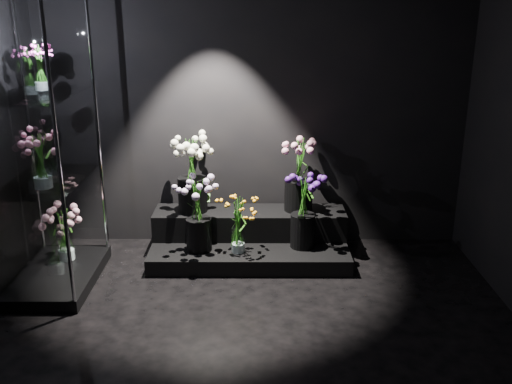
{
  "coord_description": "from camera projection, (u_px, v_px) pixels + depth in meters",
  "views": [
    {
      "loc": [
        0.04,
        -3.3,
        2.27
      ],
      "look_at": [
        0.02,
        1.2,
        0.77
      ],
      "focal_mm": 40.0,
      "sensor_mm": 36.0,
      "label": 1
    }
  ],
  "objects": [
    {
      "name": "bouquet_pink_roses",
      "position": [
        299.0,
        171.0,
        5.27
      ],
      "size": [
        0.49,
        0.49,
        0.68
      ],
      "rotation": [
        0.0,
        0.0,
        -0.39
      ],
      "color": "black",
      "rests_on": "display_riser"
    },
    {
      "name": "bouquet_case_magenta",
      "position": [
        40.0,
        65.0,
        4.47
      ],
      "size": [
        0.3,
        0.3,
        0.37
      ],
      "rotation": [
        0.0,
        0.0,
        -0.43
      ],
      "color": "white",
      "rests_on": "display_case"
    },
    {
      "name": "bouquet_case_base_pink",
      "position": [
        64.0,
        233.0,
        4.96
      ],
      "size": [
        0.34,
        0.34,
        0.48
      ],
      "rotation": [
        0.0,
        0.0,
        -0.04
      ],
      "color": "white",
      "rests_on": "display_case"
    },
    {
      "name": "wall_front",
      "position": [
        243.0,
        347.0,
        1.51
      ],
      "size": [
        4.0,
        0.0,
        4.0
      ],
      "primitive_type": "plane",
      "rotation": [
        -1.57,
        0.0,
        0.0
      ],
      "color": "black",
      "rests_on": "floor"
    },
    {
      "name": "display_case",
      "position": [
        43.0,
        149.0,
        4.5
      ],
      "size": [
        0.64,
        1.06,
        2.34
      ],
      "color": "black",
      "rests_on": "floor"
    },
    {
      "name": "bouquet_case_pink",
      "position": [
        41.0,
        160.0,
        4.32
      ],
      "size": [
        0.34,
        0.34,
        0.42
      ],
      "rotation": [
        0.0,
        0.0,
        -0.18
      ],
      "color": "white",
      "rests_on": "display_case"
    },
    {
      "name": "bouquet_lilac",
      "position": [
        198.0,
        209.0,
        5.01
      ],
      "size": [
        0.39,
        0.39,
        0.68
      ],
      "rotation": [
        0.0,
        0.0,
        0.1
      ],
      "color": "black",
      "rests_on": "display_riser"
    },
    {
      "name": "wall_back",
      "position": [
        254.0,
        100.0,
        5.3
      ],
      "size": [
        4.0,
        0.0,
        4.0
      ],
      "primitive_type": "plane",
      "rotation": [
        1.57,
        0.0,
        0.0
      ],
      "color": "black",
      "rests_on": "floor"
    },
    {
      "name": "bouquet_purple",
      "position": [
        303.0,
        207.0,
        5.08
      ],
      "size": [
        0.38,
        0.38,
        0.68
      ],
      "rotation": [
        0.0,
        0.0,
        -0.3
      ],
      "color": "black",
      "rests_on": "display_riser"
    },
    {
      "name": "bouquet_orange_bells",
      "position": [
        238.0,
        224.0,
        5.0
      ],
      "size": [
        0.29,
        0.29,
        0.51
      ],
      "rotation": [
        0.0,
        0.0,
        -0.08
      ],
      "color": "white",
      "rests_on": "display_riser"
    },
    {
      "name": "floor",
      "position": [
        252.0,
        356.0,
        3.85
      ],
      "size": [
        4.0,
        4.0,
        0.0
      ],
      "primitive_type": "plane",
      "color": "black",
      "rests_on": "ground"
    },
    {
      "name": "bouquet_cream_roses",
      "position": [
        192.0,
        170.0,
        5.25
      ],
      "size": [
        0.5,
        0.5,
        0.69
      ],
      "rotation": [
        0.0,
        0.0,
        0.28
      ],
      "color": "black",
      "rests_on": "display_riser"
    },
    {
      "name": "display_riser",
      "position": [
        250.0,
        238.0,
        5.35
      ],
      "size": [
        1.8,
        0.8,
        0.4
      ],
      "color": "black",
      "rests_on": "floor"
    }
  ]
}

